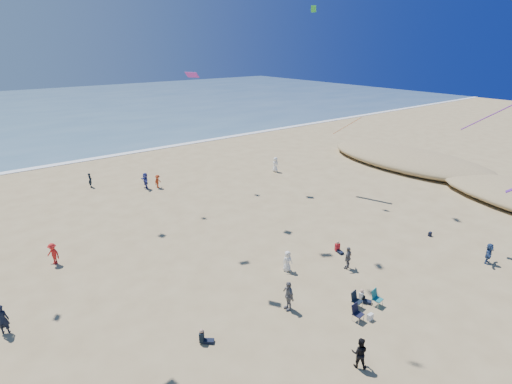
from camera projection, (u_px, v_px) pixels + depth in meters
ocean at (11, 113)px, 88.53m from camera, size 220.00×100.00×0.06m
surf_line at (69, 163)px, 51.38m from camera, size 220.00×1.20×0.08m
standing_flyers at (238, 244)px, 28.83m from camera, size 31.85×45.39×1.89m
seated_group at (248, 297)px, 23.54m from camera, size 21.95×31.84×0.84m
chair_cluster at (365, 304)px, 22.79m from camera, size 2.67×1.48×1.00m
white_tote at (370, 317)px, 22.17m from camera, size 0.35×0.20×0.40m
black_backpack at (362, 299)px, 23.77m from camera, size 0.30×0.22×0.38m
navy_bag at (430, 234)px, 31.87m from camera, size 0.28×0.18×0.34m
kites_aloft at (305, 34)px, 27.54m from camera, size 37.93×38.59×28.85m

